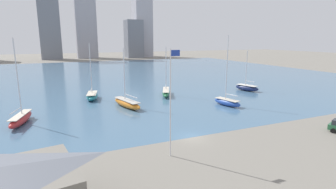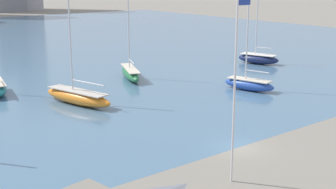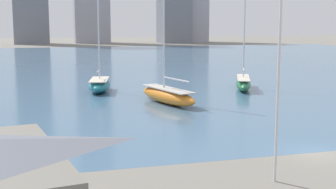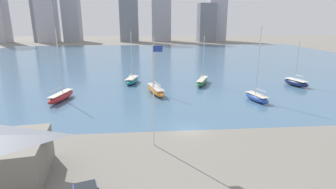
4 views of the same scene
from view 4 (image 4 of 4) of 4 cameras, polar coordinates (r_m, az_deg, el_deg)
ground_plane at (r=38.90m, az=4.59°, el=-7.81°), size 500.00×500.00×0.00m
harbor_water at (r=106.45m, az=-1.49°, el=7.41°), size 180.00×140.00×0.00m
flag_pole at (r=32.07m, az=-3.13°, el=0.20°), size 1.24×0.14×12.86m
distant_city_skyline at (r=207.53m, az=-11.42°, el=18.08°), size 167.02×21.83×64.07m
sailboat_teal at (r=67.60m, az=-7.87°, el=3.13°), size 4.00×7.62×12.97m
sailboat_green at (r=66.25m, az=7.46°, el=2.87°), size 5.43×9.32×11.99m
sailboat_navy at (r=71.71m, az=26.10°, el=2.37°), size 4.49×7.31×10.91m
sailboat_blue at (r=55.06m, az=18.74°, el=-0.49°), size 3.63×7.05×14.62m
sailboat_orange at (r=57.55m, az=-2.73°, el=1.03°), size 4.54×10.16×12.09m
sailboat_red at (r=56.59m, az=-22.24°, el=-0.34°), size 3.86×8.86×14.15m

